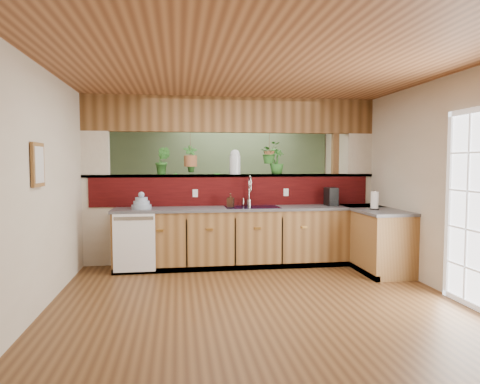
{
  "coord_description": "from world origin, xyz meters",
  "views": [
    {
      "loc": [
        -0.87,
        -5.4,
        1.56
      ],
      "look_at": [
        0.02,
        0.7,
        1.15
      ],
      "focal_mm": 32.0,
      "sensor_mm": 36.0,
      "label": 1
    }
  ],
  "objects": [
    {
      "name": "dishwasher",
      "position": [
        -1.48,
        0.66,
        0.46
      ],
      "size": [
        0.58,
        0.03,
        0.82
      ],
      "color": "white",
      "rests_on": "ground"
    },
    {
      "name": "hanging_plant_b",
      "position": [
        0.59,
        1.35,
        1.88
      ],
      "size": [
        0.39,
        0.37,
        0.46
      ],
      "color": "brown",
      "rests_on": "header_beam"
    },
    {
      "name": "framed_print",
      "position": [
        -2.27,
        -0.8,
        1.55
      ],
      "size": [
        0.04,
        0.35,
        0.45
      ],
      "color": "brown",
      "rests_on": "wall_left"
    },
    {
      "name": "soap_dispenser",
      "position": [
        -0.07,
        1.03,
        1.01
      ],
      "size": [
        0.13,
        0.13,
        0.21
      ],
      "primitive_type": "imported",
      "rotation": [
        0.0,
        0.0,
        -0.42
      ],
      "color": "#392014",
      "rests_on": "countertop"
    },
    {
      "name": "coffee_maker",
      "position": [
        1.52,
        1.01,
        1.03
      ],
      "size": [
        0.15,
        0.26,
        0.28
      ],
      "rotation": [
        0.0,
        0.0,
        0.04
      ],
      "color": "black",
      "rests_on": "countertop"
    },
    {
      "name": "shelf_plant_a",
      "position": [
        -0.89,
        3.25,
        1.16
      ],
      "size": [
        0.27,
        0.22,
        0.44
      ],
      "primitive_type": "imported",
      "rotation": [
        0.0,
        0.0,
        0.3
      ],
      "color": "#296523",
      "rests_on": "shelving_console"
    },
    {
      "name": "hanging_plant_a",
      "position": [
        -0.67,
        1.35,
        1.78
      ],
      "size": [
        0.25,
        0.2,
        0.56
      ],
      "color": "brown",
      "rests_on": "header_beam"
    },
    {
      "name": "shelving_console",
      "position": [
        -0.43,
        3.25,
        0.5
      ],
      "size": [
        1.36,
        0.58,
        0.88
      ],
      "primitive_type": "cube",
      "rotation": [
        0.0,
        0.0,
        -0.18
      ],
      "color": "black",
      "rests_on": "ground"
    },
    {
      "name": "countertop",
      "position": [
        0.84,
        0.87,
        0.45
      ],
      "size": [
        4.14,
        1.52,
        0.9
      ],
      "color": "brown",
      "rests_on": "ground"
    },
    {
      "name": "faucet",
      "position": [
        0.23,
        1.13,
        1.16
      ],
      "size": [
        0.21,
        0.21,
        0.48
      ],
      "color": "#B7B7B2",
      "rests_on": "countertop"
    },
    {
      "name": "floor_plant",
      "position": [
        0.57,
        2.64,
        0.36
      ],
      "size": [
        0.7,
        0.63,
        0.72
      ],
      "primitive_type": "imported",
      "rotation": [
        0.0,
        0.0,
        -0.11
      ],
      "color": "#296523",
      "rests_on": "ground"
    },
    {
      "name": "wall_left",
      "position": [
        -2.3,
        0.0,
        1.3
      ],
      "size": [
        0.02,
        7.0,
        2.6
      ],
      "primitive_type": "cube",
      "color": "beige",
      "rests_on": "ground"
    },
    {
      "name": "wall_front",
      "position": [
        0.0,
        -3.5,
        1.3
      ],
      "size": [
        4.6,
        0.02,
        2.6
      ],
      "primitive_type": "cube",
      "color": "beige",
      "rests_on": "ground"
    },
    {
      "name": "french_door",
      "position": [
        2.27,
        -1.3,
        1.05
      ],
      "size": [
        0.06,
        1.02,
        2.16
      ],
      "primitive_type": "cube",
      "color": "white",
      "rests_on": "ground"
    },
    {
      "name": "dish_stack",
      "position": [
        -1.4,
        0.95,
        0.98
      ],
      "size": [
        0.29,
        0.29,
        0.25
      ],
      "color": "#899AB1",
      "rests_on": "countertop"
    },
    {
      "name": "pass_through_ledge",
      "position": [
        0.0,
        1.35,
        1.37
      ],
      "size": [
        4.6,
        0.21,
        0.04
      ],
      "primitive_type": "cube",
      "color": "brown",
      "rests_on": "ground"
    },
    {
      "name": "glass_jar",
      "position": [
        0.04,
        1.35,
        1.59
      ],
      "size": [
        0.18,
        0.18,
        0.39
      ],
      "color": "silver",
      "rests_on": "pass_through_ledge"
    },
    {
      "name": "ledge_plant_right",
      "position": [
        0.72,
        1.35,
        1.6
      ],
      "size": [
        0.3,
        0.3,
        0.42
      ],
      "primitive_type": "imported",
      "rotation": [
        0.0,
        0.0,
        0.34
      ],
      "color": "#296523",
      "rests_on": "pass_through_ledge"
    },
    {
      "name": "ground",
      "position": [
        0.0,
        0.0,
        0.0
      ],
      "size": [
        4.6,
        7.0,
        0.01
      ],
      "primitive_type": "cube",
      "color": "#55351A",
      "rests_on": "ground"
    },
    {
      "name": "navy_sink",
      "position": [
        0.25,
        0.98,
        0.82
      ],
      "size": [
        0.82,
        0.5,
        0.18
      ],
      "color": "black",
      "rests_on": "countertop"
    },
    {
      "name": "wall_right",
      "position": [
        2.3,
        0.0,
        1.3
      ],
      "size": [
        0.02,
        7.0,
        2.6
      ],
      "primitive_type": "cube",
      "color": "beige",
      "rests_on": "ground"
    },
    {
      "name": "pass_through_partition",
      "position": [
        0.03,
        1.35,
        1.19
      ],
      "size": [
        4.6,
        0.21,
        2.6
      ],
      "color": "beige",
      "rests_on": "ground"
    },
    {
      "name": "sage_backwall",
      "position": [
        0.0,
        3.48,
        1.3
      ],
      "size": [
        4.55,
        0.02,
        2.55
      ],
      "primitive_type": "cube",
      "color": "#556C4A",
      "rests_on": "ground"
    },
    {
      "name": "paper_towel",
      "position": [
        1.93,
        0.37,
        1.03
      ],
      "size": [
        0.13,
        0.13,
        0.28
      ],
      "color": "black",
      "rests_on": "countertop"
    },
    {
      "name": "shelf_plant_b",
      "position": [
        -0.05,
        3.25,
        1.16
      ],
      "size": [
        0.31,
        0.31,
        0.43
      ],
      "primitive_type": "imported",
      "rotation": [
        0.0,
        0.0,
        0.34
      ],
      "color": "#296523",
      "rests_on": "shelving_console"
    },
    {
      "name": "ledge_plant_left",
      "position": [
        -1.1,
        1.35,
        1.6
      ],
      "size": [
        0.28,
        0.25,
        0.42
      ],
      "primitive_type": "imported",
      "rotation": [
        0.0,
        0.0,
        -0.32
      ],
      "color": "#296523",
      "rests_on": "pass_through_ledge"
    },
    {
      "name": "wall_back",
      "position": [
        0.0,
        3.5,
        1.3
      ],
      "size": [
        4.6,
        0.02,
        2.6
      ],
      "primitive_type": "cube",
      "color": "beige",
      "rests_on": "ground"
    },
    {
      "name": "ceiling",
      "position": [
        0.0,
        0.0,
        2.6
      ],
      "size": [
        4.6,
        7.0,
        0.01
      ],
      "primitive_type": "cube",
      "color": "brown",
      "rests_on": "ground"
    },
    {
      "name": "header_beam",
      "position": [
        0.0,
        1.35,
        2.33
      ],
      "size": [
        4.6,
        0.15,
        0.55
      ],
      "primitive_type": "cube",
      "color": "brown",
      "rests_on": "ground"
    }
  ]
}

